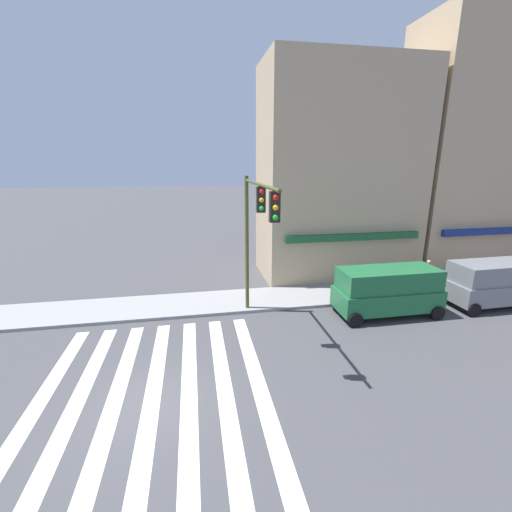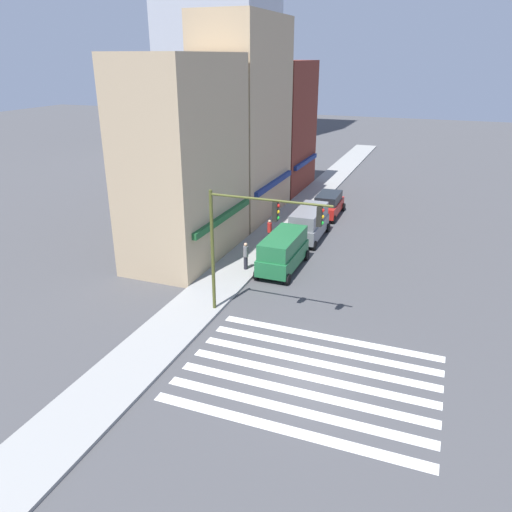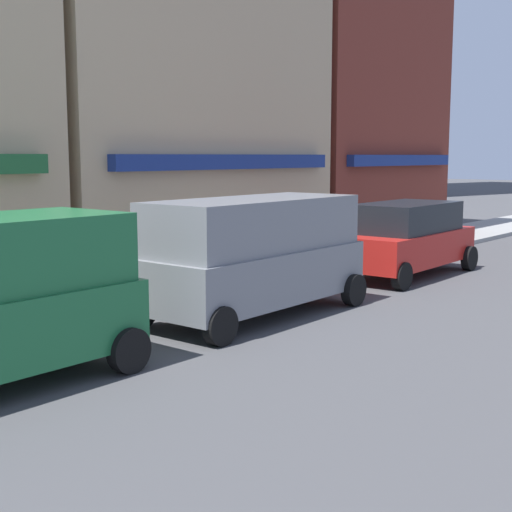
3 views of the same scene
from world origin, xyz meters
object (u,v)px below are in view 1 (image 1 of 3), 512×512
object	(u,v)px
traffic_signal	(255,223)
pedestrian_grey_coat	(347,281)
pedestrian_red_jacket	(427,274)
van_green	(388,290)
van_grey	(497,282)

from	to	relation	value
traffic_signal	pedestrian_grey_coat	size ratio (longest dim) A/B	3.76
pedestrian_red_jacket	pedestrian_grey_coat	distance (m)	4.98
van_green	pedestrian_grey_coat	world-z (taller)	van_green
van_grey	van_green	bearing A→B (deg)	179.00
van_green	pedestrian_red_jacket	bearing A→B (deg)	30.38
pedestrian_red_jacket	pedestrian_grey_coat	world-z (taller)	same
traffic_signal	pedestrian_red_jacket	xyz separation A→B (m)	(10.46, 2.82, -3.79)
traffic_signal	van_green	distance (m)	7.53
van_grey	pedestrian_grey_coat	xyz separation A→B (m)	(-7.28, 2.10, -0.21)
van_green	pedestrian_grey_coat	distance (m)	2.40
van_grey	pedestrian_red_jacket	xyz separation A→B (m)	(-2.31, 2.28, -0.21)
van_green	van_grey	world-z (taller)	same
traffic_signal	pedestrian_grey_coat	bearing A→B (deg)	25.70
van_grey	pedestrian_grey_coat	distance (m)	7.58
van_green	traffic_signal	bearing A→B (deg)	-175.64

